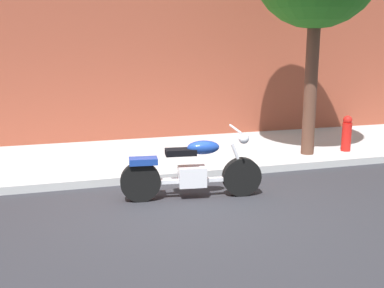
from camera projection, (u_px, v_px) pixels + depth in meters
ground_plane at (180, 206)px, 7.33m from camera, size 60.00×60.00×0.00m
sidewalk at (146, 157)px, 9.99m from camera, size 18.58×3.14×0.14m
motorcycle at (192, 171)px, 7.58m from camera, size 2.28×0.71×1.13m
fire_hydrant at (346, 136)px, 10.19m from camera, size 0.20×0.20×0.91m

